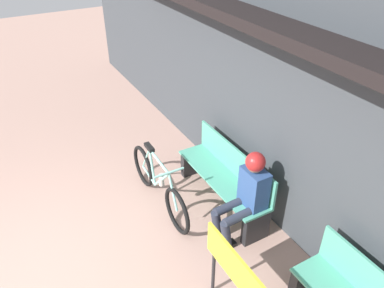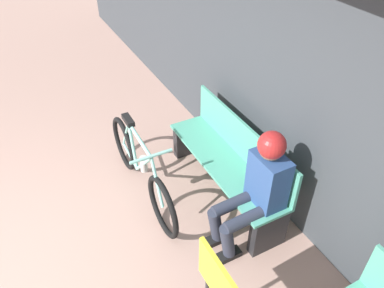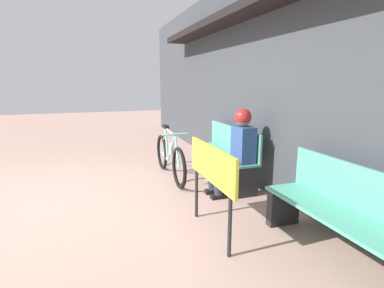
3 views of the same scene
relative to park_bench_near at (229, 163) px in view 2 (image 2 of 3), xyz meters
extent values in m
cube|color=#3D4247|center=(0.15, 0.41, 1.20)|extent=(12.00, 0.12, 3.20)
cube|color=#51A88E|center=(0.00, -0.05, 0.03)|extent=(1.64, 0.42, 0.03)
cube|color=#51A88E|center=(0.00, 0.14, 0.25)|extent=(1.64, 0.03, 0.40)
cube|color=#232326|center=(-0.77, -0.05, -0.19)|extent=(0.10, 0.36, 0.41)
cube|color=#232326|center=(0.77, -0.05, -0.19)|extent=(0.10, 0.36, 0.41)
torus|color=black|center=(-0.91, -0.80, -0.09)|extent=(0.61, 0.05, 0.61)
torus|color=black|center=(0.15, -0.80, -0.09)|extent=(0.61, 0.05, 0.61)
cylinder|color=#93DBCC|center=(-0.33, -0.80, 0.37)|extent=(0.57, 0.03, 0.06)
cylinder|color=#93DBCC|center=(-0.27, -0.80, 0.11)|extent=(0.49, 0.03, 0.52)
cylinder|color=#93DBCC|center=(-0.56, -0.80, 0.12)|extent=(0.14, 0.03, 0.54)
cylinder|color=#93DBCC|center=(-0.71, -0.80, -0.12)|extent=(0.41, 0.03, 0.08)
cylinder|color=#93DBCC|center=(-0.76, -0.80, 0.15)|extent=(0.32, 0.02, 0.49)
cylinder|color=#93DBCC|center=(0.05, -0.80, 0.13)|extent=(0.22, 0.03, 0.46)
cube|color=black|center=(-0.61, -0.80, 0.41)|extent=(0.20, 0.07, 0.05)
cylinder|color=#93DBCC|center=(-0.04, -0.80, 0.37)|extent=(0.03, 0.40, 0.03)
cylinder|color=beige|center=(-0.27, -0.80, 0.11)|extent=(0.07, 0.07, 0.17)
cylinder|color=#2D3342|center=(0.51, -0.27, 0.04)|extent=(0.11, 0.43, 0.13)
cylinder|color=#2D3342|center=(0.51, -0.45, -0.16)|extent=(0.11, 0.17, 0.39)
cube|color=black|center=(0.51, -0.42, -0.37)|extent=(0.10, 0.22, 0.06)
cylinder|color=#2D3342|center=(0.71, -0.27, 0.04)|extent=(0.11, 0.43, 0.13)
cylinder|color=#2D3342|center=(0.71, -0.45, -0.16)|extent=(0.11, 0.17, 0.39)
cube|color=black|center=(0.71, -0.42, -0.37)|extent=(0.10, 0.22, 0.06)
cube|color=#2D4C84|center=(0.61, -0.01, 0.30)|extent=(0.34, 0.22, 0.50)
sphere|color=#9E7556|center=(0.61, -0.03, 0.65)|extent=(0.20, 0.20, 0.20)
sphere|color=#B22323|center=(0.61, -0.03, 0.68)|extent=(0.23, 0.23, 0.23)
camera|label=1|loc=(3.20, -2.31, 3.13)|focal=35.00mm
camera|label=2|loc=(2.34, -1.65, 2.49)|focal=35.00mm
camera|label=3|loc=(4.17, -2.00, 1.15)|focal=28.00mm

